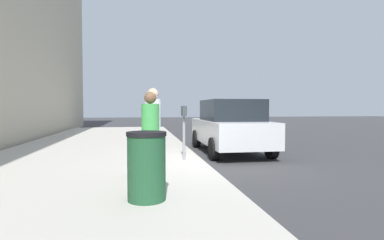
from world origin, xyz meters
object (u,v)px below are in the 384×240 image
at_px(parking_meter, 184,121).
at_px(parked_sedan_near, 230,126).
at_px(pedestrian_bystander, 150,126).
at_px(pedestrian_at_meter, 153,117).
at_px(trash_bin, 147,166).

height_order(parking_meter, parked_sedan_near, parked_sedan_near).
bearing_deg(parking_meter, pedestrian_bystander, 148.00).
height_order(pedestrian_at_meter, parked_sedan_near, pedestrian_at_meter).
xyz_separation_m(parking_meter, trash_bin, (-3.34, 1.03, -0.51)).
bearing_deg(pedestrian_at_meter, pedestrian_bystander, -99.37).
bearing_deg(parked_sedan_near, trash_bin, 151.65).
distance_m(parking_meter, pedestrian_bystander, 1.73).
distance_m(pedestrian_bystander, parked_sedan_near, 4.41).
distance_m(parking_meter, pedestrian_at_meter, 0.81).
height_order(pedestrian_at_meter, trash_bin, pedestrian_at_meter).
bearing_deg(parking_meter, pedestrian_at_meter, 89.30).
bearing_deg(trash_bin, pedestrian_at_meter, -3.85).
height_order(pedestrian_bystander, parked_sedan_near, pedestrian_bystander).
height_order(pedestrian_bystander, trash_bin, pedestrian_bystander).
bearing_deg(parking_meter, trash_bin, 162.84).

